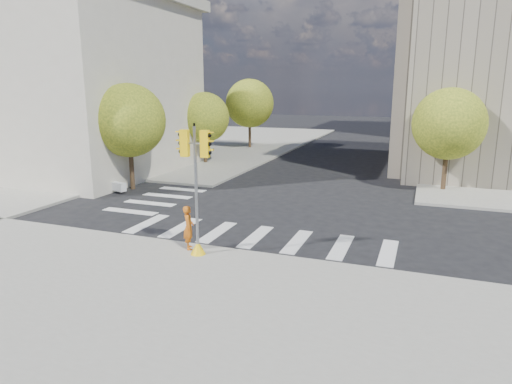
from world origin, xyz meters
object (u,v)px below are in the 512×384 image
Objects in this scene: lamp_far at (448,104)px; planter_wall at (93,181)px; lamp_near at (456,112)px; photographer at (189,227)px; traffic_signal at (196,200)px.

planter_wall is at bearing -130.49° from lamp_far.
lamp_near is 21.35m from photographer.
lamp_far is 32.61m from planter_wall.
lamp_far is 34.36m from traffic_signal.
lamp_near is 14.00m from lamp_far.
planter_wall is (-11.74, 8.41, -1.80)m from traffic_signal.
lamp_near is 1.35× the size of planter_wall.
traffic_signal is at bearing -154.92° from photographer.
lamp_near and lamp_far have the same top height.
traffic_signal is 2.85× the size of photographer.
photographer is at bearing -19.77° from planter_wall.
lamp_near is at bearing 58.73° from traffic_signal.
photographer is at bearing -106.82° from lamp_far.
lamp_near is 21.28m from traffic_signal.
lamp_near is 23.89m from planter_wall.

